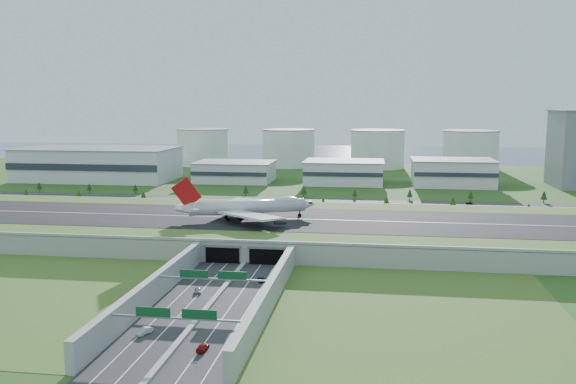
# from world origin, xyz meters

# --- Properties ---
(ground) EXTENTS (1200.00, 1200.00, 0.00)m
(ground) POSITION_xyz_m (0.00, 0.00, 0.00)
(ground) COLOR #30551A
(ground) RESTS_ON ground
(airfield_deck) EXTENTS (520.00, 100.00, 9.20)m
(airfield_deck) POSITION_xyz_m (0.00, -0.09, 4.12)
(airfield_deck) COLOR gray
(airfield_deck) RESTS_ON ground
(underpass_road) EXTENTS (38.80, 120.40, 8.00)m
(underpass_road) POSITION_xyz_m (0.00, -99.42, 3.43)
(underpass_road) COLOR #28282B
(underpass_road) RESTS_ON ground
(sign_gantry_near) EXTENTS (38.70, 0.70, 9.80)m
(sign_gantry_near) POSITION_xyz_m (0.00, -95.04, 6.95)
(sign_gantry_near) COLOR gray
(sign_gantry_near) RESTS_ON ground
(sign_gantry_far) EXTENTS (38.70, 0.70, 9.80)m
(sign_gantry_far) POSITION_xyz_m (0.00, -130.04, 6.95)
(sign_gantry_far) COLOR gray
(sign_gantry_far) RESTS_ON ground
(north_expressway) EXTENTS (560.00, 36.00, 0.12)m
(north_expressway) POSITION_xyz_m (0.00, 95.00, 0.06)
(north_expressway) COLOR #28282B
(north_expressway) RESTS_ON ground
(tree_row) EXTENTS (503.57, 48.62, 8.42)m
(tree_row) POSITION_xyz_m (0.83, 91.88, 4.68)
(tree_row) COLOR #3D2819
(tree_row) RESTS_ON ground
(hangar_west) EXTENTS (120.00, 60.00, 25.00)m
(hangar_west) POSITION_xyz_m (-170.00, 185.00, 12.50)
(hangar_west) COLOR silver
(hangar_west) RESTS_ON ground
(hangar_mid_a) EXTENTS (58.00, 42.00, 15.00)m
(hangar_mid_a) POSITION_xyz_m (-60.00, 190.00, 7.50)
(hangar_mid_a) COLOR silver
(hangar_mid_a) RESTS_ON ground
(hangar_mid_b) EXTENTS (58.00, 42.00, 17.00)m
(hangar_mid_b) POSITION_xyz_m (25.00, 190.00, 8.50)
(hangar_mid_b) COLOR silver
(hangar_mid_b) RESTS_ON ground
(hangar_mid_c) EXTENTS (58.00, 42.00, 19.00)m
(hangar_mid_c) POSITION_xyz_m (105.00, 190.00, 9.50)
(hangar_mid_c) COLOR silver
(hangar_mid_c) RESTS_ON ground
(fuel_tank_a) EXTENTS (50.00, 50.00, 35.00)m
(fuel_tank_a) POSITION_xyz_m (-120.00, 310.00, 17.50)
(fuel_tank_a) COLOR silver
(fuel_tank_a) RESTS_ON ground
(fuel_tank_b) EXTENTS (50.00, 50.00, 35.00)m
(fuel_tank_b) POSITION_xyz_m (-35.00, 310.00, 17.50)
(fuel_tank_b) COLOR silver
(fuel_tank_b) RESTS_ON ground
(fuel_tank_c) EXTENTS (50.00, 50.00, 35.00)m
(fuel_tank_c) POSITION_xyz_m (50.00, 310.00, 17.50)
(fuel_tank_c) COLOR silver
(fuel_tank_c) RESTS_ON ground
(fuel_tank_d) EXTENTS (50.00, 50.00, 35.00)m
(fuel_tank_d) POSITION_xyz_m (135.00, 310.00, 17.50)
(fuel_tank_d) COLOR silver
(fuel_tank_d) RESTS_ON ground
(bay_water) EXTENTS (1200.00, 260.00, 0.06)m
(bay_water) POSITION_xyz_m (0.00, 480.00, 0.03)
(bay_water) COLOR #3B5372
(bay_water) RESTS_ON ground
(boeing_747) EXTENTS (62.79, 58.17, 20.55)m
(boeing_747) POSITION_xyz_m (-9.14, -3.20, 13.84)
(boeing_747) COLOR silver
(boeing_747) RESTS_ON airfield_deck
(car_0) EXTENTS (3.26, 5.08, 1.61)m
(car_0) POSITION_xyz_m (-7.11, -87.89, 0.92)
(car_0) COLOR #A2A3A7
(car_0) RESTS_ON ground
(car_1) EXTENTS (3.66, 5.44, 1.69)m
(car_1) POSITION_xyz_m (-10.92, -124.11, 0.97)
(car_1) COLOR silver
(car_1) RESTS_ON ground
(car_2) EXTENTS (3.98, 5.64, 1.43)m
(car_2) POSITION_xyz_m (10.74, -72.22, 0.83)
(car_2) COLOR #0D1641
(car_2) RESTS_ON ground
(car_3) EXTENTS (2.42, 5.56, 1.59)m
(car_3) POSITION_xyz_m (7.28, -132.09, 0.92)
(car_3) COLOR maroon
(car_3) RESTS_ON ground
(car_4) EXTENTS (4.31, 2.54, 1.38)m
(car_4) POSITION_xyz_m (-144.15, 89.03, 0.81)
(car_4) COLOR slate
(car_4) RESTS_ON ground
(car_5) EXTENTS (4.28, 2.30, 1.34)m
(car_5) POSITION_xyz_m (105.11, 104.11, 0.79)
(car_5) COLOR black
(car_5) RESTS_ON ground
(car_7) EXTENTS (6.16, 3.38, 1.69)m
(car_7) POSITION_xyz_m (-33.38, 101.48, 0.97)
(car_7) COLOR silver
(car_7) RESTS_ON ground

